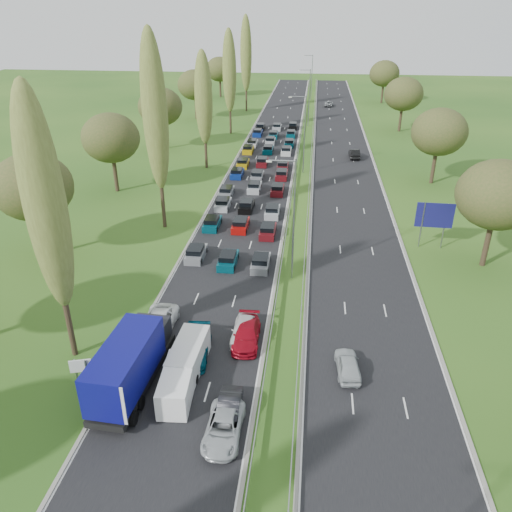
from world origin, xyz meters
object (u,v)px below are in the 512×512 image
(near_car_2, at_px, (158,323))
(white_van_front, at_px, (179,382))
(white_van_rear, at_px, (189,354))
(info_sign, at_px, (81,368))
(direction_sign, at_px, (434,217))
(blue_lorry, at_px, (131,362))

(near_car_2, distance_m, white_van_front, 7.94)
(white_van_rear, height_order, info_sign, white_van_rear)
(info_sign, bearing_deg, direction_sign, 42.06)
(near_car_2, distance_m, blue_lorry, 6.84)
(direction_sign, bearing_deg, white_van_front, -129.75)
(white_van_front, distance_m, info_sign, 7.03)
(near_car_2, bearing_deg, blue_lorry, -88.98)
(white_van_front, relative_size, direction_sign, 0.98)
(near_car_2, distance_m, direction_sign, 31.87)
(white_van_front, xyz_separation_m, info_sign, (-7.02, 0.20, 0.32))
(white_van_front, height_order, info_sign, info_sign)
(near_car_2, bearing_deg, direction_sign, 36.03)
(white_van_rear, bearing_deg, white_van_front, -88.43)
(blue_lorry, bearing_deg, info_sign, -173.53)
(blue_lorry, height_order, white_van_rear, blue_lorry)
(near_car_2, relative_size, info_sign, 2.59)
(near_car_2, height_order, blue_lorry, blue_lorry)
(direction_sign, bearing_deg, info_sign, -137.94)
(near_car_2, relative_size, white_van_front, 1.06)
(blue_lorry, height_order, white_van_front, blue_lorry)
(near_car_2, height_order, info_sign, info_sign)
(near_car_2, height_order, white_van_rear, white_van_rear)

